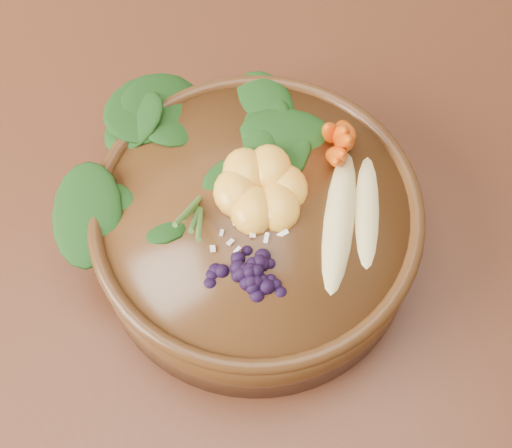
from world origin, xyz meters
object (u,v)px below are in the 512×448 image
(mandarin_cluster, at_px, (261,181))
(kale_heap, at_px, (214,131))
(dining_table, at_px, (175,274))
(stoneware_bowl, at_px, (256,229))
(blueberry_pile, at_px, (250,262))
(carrot_cluster, at_px, (328,114))
(banana_halves, at_px, (355,208))

(mandarin_cluster, bearing_deg, kale_heap, 125.17)
(dining_table, distance_m, kale_heap, 0.20)
(stoneware_bowl, relative_size, blueberry_pile, 2.16)
(stoneware_bowl, bearing_deg, dining_table, 164.97)
(kale_heap, bearing_deg, dining_table, -141.32)
(kale_heap, bearing_deg, mandarin_cluster, -54.83)
(stoneware_bowl, bearing_deg, kale_heap, 113.82)
(stoneware_bowl, distance_m, mandarin_cluster, 0.06)
(dining_table, xyz_separation_m, mandarin_cluster, (0.09, -0.01, 0.18))
(stoneware_bowl, height_order, mandarin_cluster, mandarin_cluster)
(carrot_cluster, bearing_deg, kale_heap, -169.49)
(stoneware_bowl, distance_m, kale_heap, 0.09)
(stoneware_bowl, xyz_separation_m, blueberry_pile, (-0.01, -0.06, 0.06))
(kale_heap, distance_m, mandarin_cluster, 0.06)
(dining_table, distance_m, mandarin_cluster, 0.20)
(kale_heap, bearing_deg, banana_halves, -36.59)
(kale_heap, height_order, banana_halves, kale_heap)
(carrot_cluster, bearing_deg, blueberry_pile, -109.55)
(mandarin_cluster, bearing_deg, banana_halves, -22.79)
(carrot_cluster, height_order, blueberry_pile, carrot_cluster)
(carrot_cluster, xyz_separation_m, banana_halves, (0.01, -0.08, -0.03))
(carrot_cluster, height_order, mandarin_cluster, carrot_cluster)
(banana_halves, bearing_deg, mandarin_cluster, 170.25)
(mandarin_cluster, bearing_deg, dining_table, 176.16)
(kale_heap, distance_m, banana_halves, 0.14)
(stoneware_bowl, distance_m, carrot_cluster, 0.12)
(kale_heap, xyz_separation_m, banana_halves, (0.11, -0.08, -0.01))
(carrot_cluster, bearing_deg, stoneware_bowl, -123.69)
(carrot_cluster, height_order, banana_halves, carrot_cluster)
(dining_table, bearing_deg, kale_heap, 38.68)
(stoneware_bowl, xyz_separation_m, kale_heap, (-0.03, 0.07, 0.06))
(kale_heap, relative_size, carrot_cluster, 2.38)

